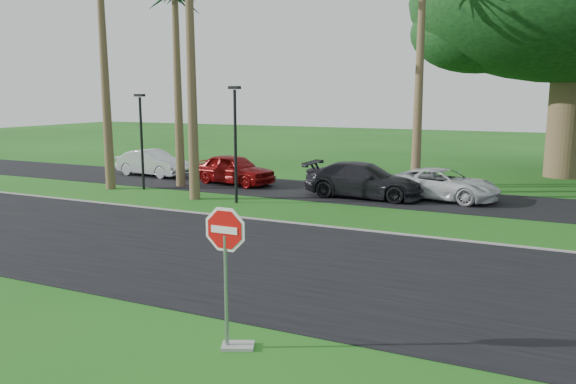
% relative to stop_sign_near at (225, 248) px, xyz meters
% --- Properties ---
extents(ground, '(120.00, 120.00, 0.00)m').
position_rel_stop_sign_near_xyz_m(ground, '(-0.50, 3.00, -1.77)').
color(ground, '#194C13').
rests_on(ground, ground).
extents(road, '(120.00, 8.00, 0.02)m').
position_rel_stop_sign_near_xyz_m(road, '(-0.50, 5.00, -1.76)').
color(road, black).
rests_on(road, ground).
extents(parking_strip, '(120.00, 5.00, 0.02)m').
position_rel_stop_sign_near_xyz_m(parking_strip, '(-0.50, 15.50, -1.76)').
color(parking_strip, black).
rests_on(parking_strip, ground).
extents(curb, '(120.00, 0.12, 0.06)m').
position_rel_stop_sign_near_xyz_m(curb, '(-0.50, 9.05, -1.74)').
color(curb, gray).
rests_on(curb, ground).
extents(stop_sign_near, '(1.05, 0.07, 2.62)m').
position_rel_stop_sign_near_xyz_m(stop_sign_near, '(0.00, 0.00, 0.00)').
color(stop_sign_near, gray).
rests_on(stop_sign_near, ground).
extents(canopy_tree, '(16.50, 16.50, 13.12)m').
position_rel_stop_sign_near_xyz_m(canopy_tree, '(5.50, 25.00, 7.17)').
color(canopy_tree, brown).
rests_on(canopy_tree, ground).
extents(streetlight_left, '(0.45, 0.25, 4.34)m').
position_rel_stop_sign_near_xyz_m(streetlight_left, '(-12.00, 12.50, 0.72)').
color(streetlight_left, black).
rests_on(streetlight_left, ground).
extents(streetlight_right, '(0.45, 0.25, 4.64)m').
position_rel_stop_sign_near_xyz_m(streetlight_right, '(-6.50, 11.50, 0.88)').
color(streetlight_right, black).
rests_on(streetlight_right, ground).
extents(car_silver, '(4.31, 1.89, 1.38)m').
position_rel_stop_sign_near_xyz_m(car_silver, '(-14.34, 16.14, -1.09)').
color(car_silver, silver).
rests_on(car_silver, ground).
extents(car_red, '(4.49, 2.46, 1.45)m').
position_rel_stop_sign_near_xyz_m(car_red, '(-8.97, 15.55, -1.05)').
color(car_red, maroon).
rests_on(car_red, ground).
extents(car_dark, '(5.07, 2.12, 1.46)m').
position_rel_stop_sign_near_xyz_m(car_dark, '(-2.19, 14.77, -1.04)').
color(car_dark, black).
rests_on(car_dark, ground).
extents(car_minivan, '(4.92, 3.01, 1.27)m').
position_rel_stop_sign_near_xyz_m(car_minivan, '(0.93, 15.69, -1.14)').
color(car_minivan, silver).
rests_on(car_minivan, ground).
extents(utility_slab, '(0.64, 0.54, 0.06)m').
position_rel_stop_sign_near_xyz_m(utility_slab, '(0.16, 0.09, -1.74)').
color(utility_slab, '#9A9A93').
rests_on(utility_slab, ground).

